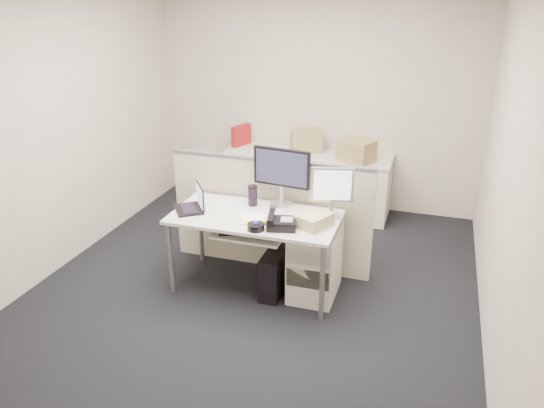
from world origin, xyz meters
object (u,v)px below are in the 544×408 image
(laptop, at_px, (188,199))
(desk_phone, at_px, (281,224))
(desk, at_px, (255,222))
(monitor_main, at_px, (282,177))

(laptop, bearing_deg, desk_phone, 47.09)
(desk, relative_size, laptop, 4.95)
(monitor_main, bearing_deg, desk, -108.20)
(laptop, bearing_deg, monitor_main, 80.77)
(monitor_main, bearing_deg, laptop, -146.30)
(monitor_main, height_order, desk_phone, monitor_main)
(monitor_main, xyz_separation_m, laptop, (-0.77, -0.39, -0.16))
(desk, distance_m, laptop, 0.65)
(desk, bearing_deg, desk_phone, -30.96)
(desk, xyz_separation_m, laptop, (-0.62, -0.07, 0.18))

